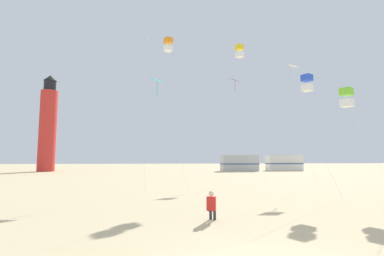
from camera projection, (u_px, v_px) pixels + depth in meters
kite_flyer_standing at (212, 205)px, 10.92m from camera, size 0.44×0.56×1.16m
kite_box_blue at (307, 83)px, 19.43m from camera, size 2.90×2.46×8.10m
kite_diamond_cyan at (156, 84)px, 22.02m from camera, size 2.20×2.21×8.64m
kite_diamond_violet at (235, 84)px, 31.19m from camera, size 3.17×2.21×11.15m
kite_box_gold at (240, 51)px, 25.93m from camera, size 3.24×2.21×12.70m
kite_diamond_white at (294, 71)px, 27.33m from camera, size 2.76×2.48×11.46m
kite_box_lime at (347, 98)px, 16.98m from camera, size 3.09×2.10×6.59m
kite_box_orange at (168, 45)px, 23.89m from camera, size 3.32×2.10×12.49m
lighthouse_distant at (48, 126)px, 48.99m from camera, size 2.80×2.80×16.80m
rv_van_silver at (239, 163)px, 49.74m from camera, size 6.60×2.81×2.80m
rv_van_white at (284, 163)px, 52.33m from camera, size 6.56×2.70×2.80m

